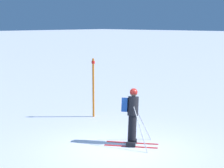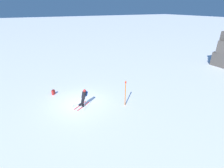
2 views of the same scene
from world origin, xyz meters
name	(u,v)px [view 1 (image 1 of 2)]	position (x,y,z in m)	size (l,w,h in m)	color
ground_plane	(119,149)	(0.00, 0.00, 0.00)	(300.00, 300.00, 0.00)	white
skier	(132,113)	(0.78, 0.16, 0.96)	(1.48, 1.63, 1.75)	red
trail_marker	(93,85)	(2.23, 3.43, 1.28)	(0.13, 0.13, 2.36)	orange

